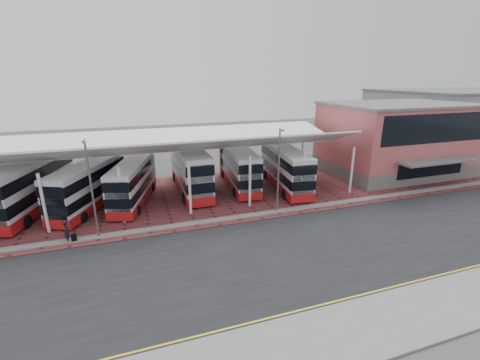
{
  "coord_description": "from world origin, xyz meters",
  "views": [
    {
      "loc": [
        -10.63,
        -19.68,
        12.51
      ],
      "look_at": [
        -1.22,
        7.98,
        3.07
      ],
      "focal_mm": 24.0,
      "sensor_mm": 36.0,
      "label": 1
    }
  ],
  "objects": [
    {
      "name": "bus_4",
      "position": [
        0.92,
        14.7,
        2.33
      ],
      "size": [
        3.65,
        11.3,
        4.58
      ],
      "rotation": [
        0.0,
        0.0,
        -0.1
      ],
      "color": "silver",
      "rests_on": "forecourt"
    },
    {
      "name": "bus_2",
      "position": [
        -10.96,
        13.31,
        2.18
      ],
      "size": [
        5.16,
        10.62,
        4.27
      ],
      "rotation": [
        0.0,
        0.0,
        -0.28
      ],
      "color": "silver",
      "rests_on": "forecourt"
    },
    {
      "name": "canopy",
      "position": [
        -6.0,
        13.94,
        5.8
      ],
      "size": [
        37.0,
        11.63,
        7.07
      ],
      "color": "silver",
      "rests_on": "ground"
    },
    {
      "name": "sidewalk",
      "position": [
        0.0,
        -9.0,
        0.07
      ],
      "size": [
        120.0,
        4.0,
        0.14
      ],
      "primitive_type": "cube",
      "color": "slate",
      "rests_on": "ground"
    },
    {
      "name": "lamp_east",
      "position": [
        2.0,
        6.27,
        4.36
      ],
      "size": [
        0.16,
        0.9,
        8.07
      ],
      "color": "#585A60",
      "rests_on": "ground"
    },
    {
      "name": "warehouse",
      "position": [
        48.0,
        24.0,
        5.15
      ],
      "size": [
        30.5,
        20.5,
        10.25
      ],
      "color": "gray",
      "rests_on": "ground"
    },
    {
      "name": "suitcase",
      "position": [
        -15.74,
        6.0,
        0.38
      ],
      "size": [
        0.37,
        0.27,
        0.64
      ],
      "primitive_type": "cube",
      "color": "black",
      "rests_on": "forecourt"
    },
    {
      "name": "bus_1",
      "position": [
        -15.1,
        13.21,
        2.27
      ],
      "size": [
        6.77,
        10.82,
        4.44
      ],
      "rotation": [
        0.0,
        0.0,
        -0.43
      ],
      "color": "silver",
      "rests_on": "forecourt"
    },
    {
      "name": "pedestrian",
      "position": [
        -16.2,
        6.2,
        0.96
      ],
      "size": [
        0.57,
        0.74,
        1.79
      ],
      "primitive_type": "imported",
      "rotation": [
        0.0,
        0.0,
        1.8
      ],
      "color": "black",
      "rests_on": "forecourt"
    },
    {
      "name": "ground",
      "position": [
        0.0,
        0.0,
        0.0
      ],
      "size": [
        140.0,
        140.0,
        0.0
      ],
      "primitive_type": "plane",
      "color": "#41423E"
    },
    {
      "name": "forecourt",
      "position": [
        2.0,
        13.0,
        0.03
      ],
      "size": [
        72.0,
        16.0,
        0.06
      ],
      "primitive_type": "cube",
      "color": "brown",
      "rests_on": "ground"
    },
    {
      "name": "bus_3",
      "position": [
        -4.76,
        15.14,
        2.54
      ],
      "size": [
        3.1,
        12.11,
        4.98
      ],
      "rotation": [
        0.0,
        0.0,
        -0.01
      ],
      "color": "silver",
      "rests_on": "forecourt"
    },
    {
      "name": "terminal",
      "position": [
        23.0,
        13.92,
        4.66
      ],
      "size": [
        18.4,
        14.4,
        9.25
      ],
      "color": "#5E5A58",
      "rests_on": "ground"
    },
    {
      "name": "road",
      "position": [
        0.0,
        -1.0,
        0.01
      ],
      "size": [
        120.0,
        14.0,
        0.02
      ],
      "primitive_type": "cube",
      "color": "black",
      "rests_on": "ground"
    },
    {
      "name": "bus_5",
      "position": [
        5.87,
        12.54,
        2.37
      ],
      "size": [
        3.94,
        11.53,
        4.66
      ],
      "rotation": [
        0.0,
        0.0,
        -0.12
      ],
      "color": "silver",
      "rests_on": "forecourt"
    },
    {
      "name": "lamp_west",
      "position": [
        -14.0,
        6.27,
        4.36
      ],
      "size": [
        0.16,
        0.9,
        8.07
      ],
      "color": "#585A60",
      "rests_on": "ground"
    },
    {
      "name": "yellow_line_far",
      "position": [
        0.0,
        -6.7,
        0.03
      ],
      "size": [
        120.0,
        0.12,
        0.01
      ],
      "primitive_type": "cube",
      "color": "yellow",
      "rests_on": "road"
    },
    {
      "name": "north_kerb",
      "position": [
        0.0,
        6.2,
        0.07
      ],
      "size": [
        120.0,
        0.8,
        0.14
      ],
      "primitive_type": "cube",
      "color": "slate",
      "rests_on": "ground"
    },
    {
      "name": "bus_0",
      "position": [
        -20.2,
        14.13,
        2.54
      ],
      "size": [
        5.96,
        12.42,
        4.99
      ],
      "rotation": [
        0.0,
        0.0,
        -0.27
      ],
      "color": "silver",
      "rests_on": "forecourt"
    },
    {
      "name": "yellow_line_near",
      "position": [
        0.0,
        -7.0,
        0.03
      ],
      "size": [
        120.0,
        0.12,
        0.01
      ],
      "primitive_type": "cube",
      "color": "yellow",
      "rests_on": "road"
    }
  ]
}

